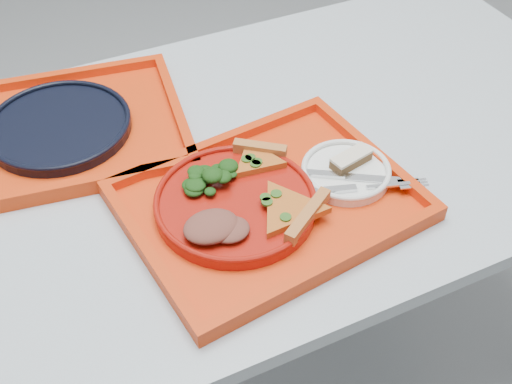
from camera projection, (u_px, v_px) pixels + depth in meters
ground at (233, 374)px, 1.67m from camera, size 10.00×10.00×0.00m
table at (224, 187)px, 1.20m from camera, size 1.60×0.80×0.75m
tray_main at (269, 205)px, 1.05m from camera, size 0.49×0.40×0.01m
tray_far at (61, 133)px, 1.18m from camera, size 0.50×0.41×0.01m
dinner_plate at (235, 204)px, 1.03m from camera, size 0.26×0.26×0.02m
side_plate at (346, 173)px, 1.09m from camera, size 0.15×0.15×0.01m
navy_plate at (60, 127)px, 1.17m from camera, size 0.26×0.26×0.02m
pizza_slice_a at (289, 207)px, 1.00m from camera, size 0.17×0.18×0.02m
pizza_slice_b at (257, 159)px, 1.08m from camera, size 0.13×0.14×0.02m
salad_heap at (213, 177)px, 1.03m from camera, size 0.08×0.07×0.04m
meat_portion at (211, 226)px, 0.97m from camera, size 0.09×0.07×0.03m
dessert_bar at (351, 159)px, 1.09m from camera, size 0.08×0.04×0.02m
knife at (354, 177)px, 1.06m from camera, size 0.17×0.11×0.01m
fork at (365, 187)px, 1.05m from camera, size 0.18×0.08×0.01m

